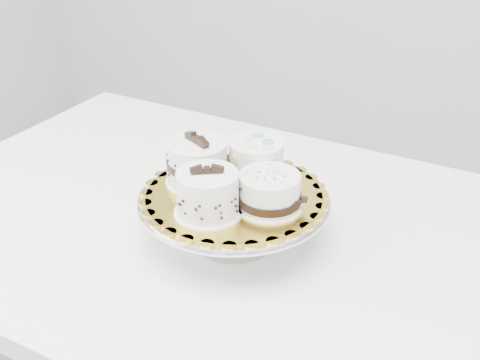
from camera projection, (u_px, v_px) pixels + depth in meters
The scene contains 7 objects.
table at pixel (221, 250), 1.18m from camera, with size 1.28×0.86×0.75m.
cake_stand at pixel (234, 210), 1.05m from camera, with size 0.33×0.33×0.09m.
cake_board at pixel (234, 195), 1.04m from camera, with size 0.31×0.31×0.00m, color gold.
cake_swirl at pixel (208, 194), 0.97m from camera, with size 0.14×0.14×0.09m.
cake_banded at pixel (198, 164), 1.06m from camera, with size 0.14×0.14×0.10m.
cake_dots at pixel (256, 160), 1.07m from camera, with size 0.12×0.12×0.07m.
cake_ribbon at pixel (270, 192), 0.99m from camera, with size 0.13×0.13×0.06m.
Camera 1 is at (0.56, -0.61, 1.37)m, focal length 45.00 mm.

